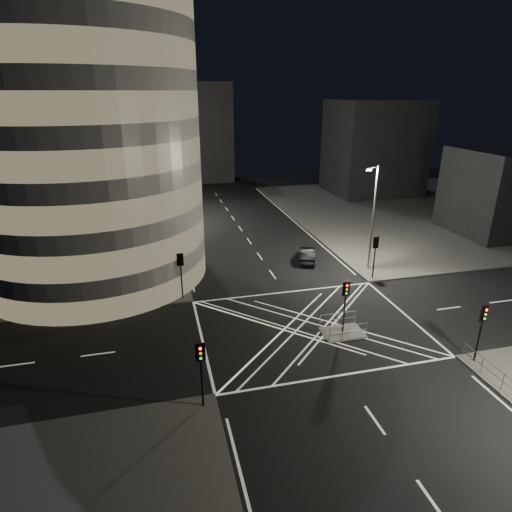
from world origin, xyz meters
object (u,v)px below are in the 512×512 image
object	(u,v)px
traffic_signal_nl	(201,363)
sedan	(308,254)
traffic_signal_fl	(181,267)
street_lamp_left_far	(160,182)
traffic_signal_island	(345,298)
central_island	(342,333)
street_lamp_right_far	(373,215)
street_lamp_left_near	(167,220)
traffic_signal_fr	(375,250)
traffic_signal_nr	(482,323)

from	to	relation	value
traffic_signal_nl	sedan	distance (m)	23.52
traffic_signal_fl	street_lamp_left_far	bearing A→B (deg)	91.57
traffic_signal_nl	traffic_signal_island	world-z (taller)	same
street_lamp_left_far	sedan	xyz separation A→B (m)	(13.90, -17.50, -4.82)
central_island	street_lamp_right_far	xyz separation A→B (m)	(7.44, 10.50, 5.47)
central_island	sedan	bearing A→B (deg)	80.01
traffic_signal_island	central_island	bearing A→B (deg)	0.00
traffic_signal_island	street_lamp_right_far	xyz separation A→B (m)	(7.44, 10.50, 2.63)
street_lamp_left_near	street_lamp_right_far	size ratio (longest dim) A/B	1.00
street_lamp_right_far	street_lamp_left_far	bearing A→B (deg)	131.94
street_lamp_left_near	street_lamp_left_far	world-z (taller)	same
sedan	traffic_signal_fl	bearing A→B (deg)	43.79
traffic_signal_nl	street_lamp_right_far	xyz separation A→B (m)	(18.24, 15.80, 2.63)
traffic_signal_island	traffic_signal_fr	bearing A→B (deg)	50.67
traffic_signal_fr	traffic_signal_island	world-z (taller)	same
traffic_signal_nl	central_island	bearing A→B (deg)	26.14
street_lamp_left_near	sedan	distance (m)	14.72
street_lamp_left_far	street_lamp_left_near	bearing A→B (deg)	-90.00
traffic_signal_fl	street_lamp_left_far	distance (m)	23.36
central_island	traffic_signal_island	bearing A→B (deg)	0.00
traffic_signal_nr	sedan	distance (m)	19.90
traffic_signal_fl	street_lamp_right_far	size ratio (longest dim) A/B	0.40
traffic_signal_fl	street_lamp_right_far	world-z (taller)	street_lamp_right_far
central_island	street_lamp_left_near	bearing A→B (deg)	130.27
traffic_signal_fl	sedan	bearing A→B (deg)	23.25
street_lamp_left_far	traffic_signal_nl	bearing A→B (deg)	-89.01
traffic_signal_fr	street_lamp_left_near	size ratio (longest dim) A/B	0.40
central_island	street_lamp_left_near	world-z (taller)	street_lamp_left_near
traffic_signal_nr	street_lamp_right_far	distance (m)	16.03
street_lamp_right_far	sedan	distance (m)	7.76
street_lamp_left_near	street_lamp_left_far	distance (m)	18.00
traffic_signal_fr	street_lamp_left_far	xyz separation A→B (m)	(-18.24, 23.20, 2.63)
traffic_signal_island	street_lamp_right_far	distance (m)	13.13
traffic_signal_nl	street_lamp_left_far	world-z (taller)	street_lamp_left_far
street_lamp_left_far	sedan	world-z (taller)	street_lamp_left_far
traffic_signal_fr	sedan	distance (m)	7.49
traffic_signal_nl	street_lamp_left_near	xyz separation A→B (m)	(-0.64, 18.80, 2.63)
traffic_signal_nr	street_lamp_left_far	xyz separation A→B (m)	(-18.24, 36.80, 2.63)
traffic_signal_fr	street_lamp_left_near	world-z (taller)	street_lamp_left_near
central_island	street_lamp_left_far	xyz separation A→B (m)	(-11.44, 31.50, 5.47)
traffic_signal_nl	traffic_signal_nr	size ratio (longest dim) A/B	1.00
traffic_signal_island	street_lamp_left_far	distance (m)	33.61
traffic_signal_fl	street_lamp_left_far	size ratio (longest dim) A/B	0.40
street_lamp_right_far	street_lamp_left_near	bearing A→B (deg)	170.97
central_island	traffic_signal_fr	world-z (taller)	traffic_signal_fr
traffic_signal_fl	traffic_signal_island	xyz separation A→B (m)	(10.80, -8.30, 0.00)
traffic_signal_nr	street_lamp_right_far	bearing A→B (deg)	87.70
traffic_signal_fr	traffic_signal_island	distance (m)	10.73
traffic_signal_fl	sedan	distance (m)	14.60
central_island	street_lamp_right_far	distance (m)	13.98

